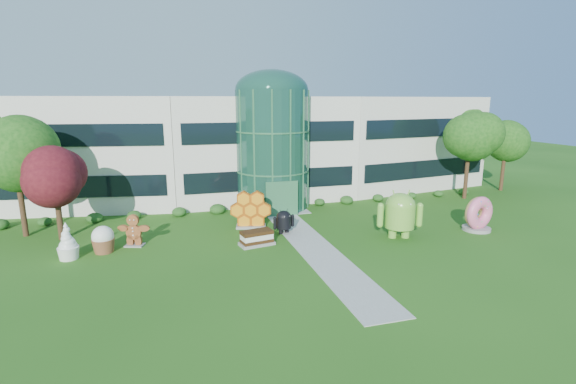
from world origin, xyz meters
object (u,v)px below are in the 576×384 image
object	(u,v)px
android_green	(400,212)
donut	(478,213)
gingerbread	(134,230)
android_black	(284,220)

from	to	relation	value
android_green	donut	world-z (taller)	android_green
donut	gingerbread	world-z (taller)	donut
android_black	donut	world-z (taller)	donut
gingerbread	android_black	bearing A→B (deg)	17.75
android_green	donut	distance (m)	6.14
android_green	android_black	world-z (taller)	android_green
donut	gingerbread	distance (m)	23.25
donut	gingerbread	bearing A→B (deg)	161.00
gingerbread	donut	bearing A→B (deg)	10.66
android_black	gingerbread	xyz separation A→B (m)	(-9.74, 0.20, 0.09)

